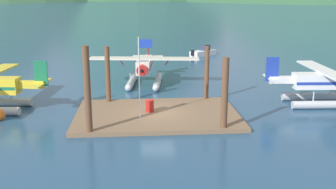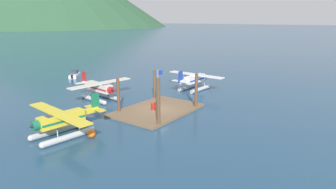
# 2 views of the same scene
# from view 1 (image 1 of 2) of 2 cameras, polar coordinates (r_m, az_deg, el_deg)

# --- Properties ---
(ground_plane) EXTENTS (1200.00, 1200.00, 0.00)m
(ground_plane) POSITION_cam_1_polar(r_m,az_deg,el_deg) (28.82, -1.58, -3.17)
(ground_plane) COLOR navy
(dock_platform) EXTENTS (11.60, 7.91, 0.30)m
(dock_platform) POSITION_cam_1_polar(r_m,az_deg,el_deg) (28.78, -1.58, -2.89)
(dock_platform) COLOR brown
(dock_platform) RESTS_ON ground
(piling_near_left) EXTENTS (0.42, 0.42, 5.65)m
(piling_near_left) POSITION_cam_1_polar(r_m,az_deg,el_deg) (24.69, -11.44, 0.35)
(piling_near_left) COLOR brown
(piling_near_left) RESTS_ON ground
(piling_near_right) EXTENTS (0.43, 0.43, 4.82)m
(piling_near_right) POSITION_cam_1_polar(r_m,az_deg,el_deg) (25.34, 8.11, -0.12)
(piling_near_right) COLOR brown
(piling_near_right) RESTS_ON ground
(piling_far_left) EXTENTS (0.39, 0.39, 4.66)m
(piling_far_left) POSITION_cam_1_polar(r_m,az_deg,el_deg) (31.62, -8.60, 2.62)
(piling_far_left) COLOR brown
(piling_far_left) RESTS_ON ground
(piling_far_right) EXTENTS (0.36, 0.36, 4.54)m
(piling_far_right) POSITION_cam_1_polar(r_m,az_deg,el_deg) (32.41, 5.56, 2.89)
(piling_far_right) COLOR brown
(piling_far_right) RESTS_ON ground
(flagpole) EXTENTS (0.95, 0.10, 5.58)m
(flagpole) POSITION_cam_1_polar(r_m,az_deg,el_deg) (26.76, -3.89, 3.81)
(flagpole) COLOR silver
(flagpole) RESTS_ON dock_platform
(fuel_drum) EXTENTS (0.62, 0.62, 0.88)m
(fuel_drum) POSITION_cam_1_polar(r_m,az_deg,el_deg) (28.86, -2.62, -1.63)
(fuel_drum) COLOR #AD1E19
(fuel_drum) RESTS_ON dock_platform
(seaplane_cream_bow_centre) EXTENTS (10.49, 7.95, 3.84)m
(seaplane_cream_bow_centre) POSITION_cam_1_polar(r_m,az_deg,el_deg) (38.53, -3.37, 3.72)
(seaplane_cream_bow_centre) COLOR #B7BABF
(seaplane_cream_bow_centre) RESTS_ON ground
(seaplane_white_stbd_fwd) EXTENTS (7.98, 10.45, 3.84)m
(seaplane_white_stbd_fwd) POSITION_cam_1_polar(r_m,az_deg,el_deg) (33.86, 21.36, 1.25)
(seaplane_white_stbd_fwd) COLOR #B7BABF
(seaplane_white_stbd_fwd) RESTS_ON ground
(boat_white_open_north) EXTENTS (4.18, 3.85, 1.50)m
(boat_white_open_north) POSITION_cam_1_polar(r_m,az_deg,el_deg) (57.27, 5.15, 6.10)
(boat_white_open_north) COLOR silver
(boat_white_open_north) RESTS_ON ground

